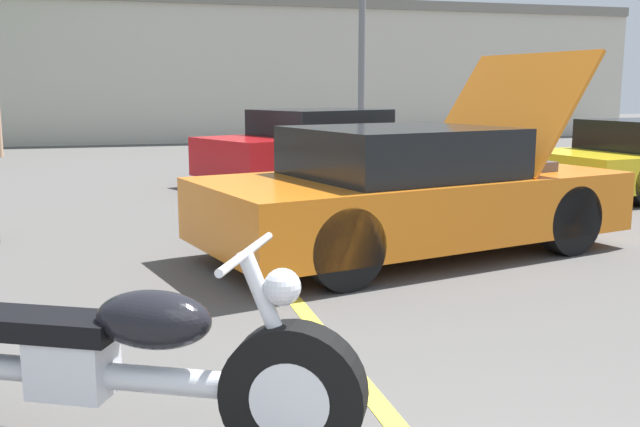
{
  "coord_description": "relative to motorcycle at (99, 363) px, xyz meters",
  "views": [
    {
      "loc": [
        -0.96,
        -1.05,
        1.6
      ],
      "look_at": [
        0.25,
        3.41,
        0.8
      ],
      "focal_mm": 40.0,
      "sensor_mm": 36.0,
      "label": 1
    }
  ],
  "objects": [
    {
      "name": "show_car_hood_open",
      "position": [
        2.88,
        3.27,
        0.22
      ],
      "size": [
        4.51,
        2.84,
        1.99
      ],
      "rotation": [
        0.0,
        0.0,
        0.25
      ],
      "color": "orange",
      "rests_on": "ground"
    },
    {
      "name": "parked_car_mid_row",
      "position": [
        3.58,
        8.98,
        0.22
      ],
      "size": [
        4.93,
        3.56,
        1.26
      ],
      "rotation": [
        0.0,
        0.0,
        0.43
      ],
      "color": "red",
      "rests_on": "ground"
    },
    {
      "name": "motorcycle",
      "position": [
        0.0,
        0.0,
        0.0
      ],
      "size": [
        2.24,
        1.24,
        0.95
      ],
      "rotation": [
        0.0,
        0.0,
        -0.46
      ],
      "color": "black",
      "rests_on": "ground"
    },
    {
      "name": "far_building",
      "position": [
        1.12,
        20.66,
        1.95
      ],
      "size": [
        32.0,
        4.2,
        4.4
      ],
      "color": "beige",
      "rests_on": "ground"
    },
    {
      "name": "parking_stripe_middle",
      "position": [
        1.36,
        0.65,
        -0.39
      ],
      "size": [
        0.12,
        4.52,
        0.01
      ],
      "primitive_type": "cube",
      "color": "yellow",
      "rests_on": "ground"
    }
  ]
}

